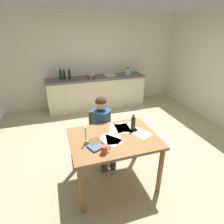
% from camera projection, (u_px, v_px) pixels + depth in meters
% --- Properties ---
extents(ground_plane, '(5.20, 5.20, 0.04)m').
position_uv_depth(ground_plane, '(124.00, 149.00, 3.74)').
color(ground_plane, tan).
extents(wall_back, '(5.20, 0.12, 2.60)m').
position_uv_depth(wall_back, '(93.00, 61.00, 5.43)').
color(wall_back, beige).
rests_on(wall_back, ground).
extents(kitchen_counter, '(2.79, 0.64, 0.90)m').
position_uv_depth(kitchen_counter, '(97.00, 92.00, 5.47)').
color(kitchen_counter, beige).
rests_on(kitchen_counter, ground).
extents(dining_table, '(1.23, 0.92, 0.79)m').
position_uv_depth(dining_table, '(114.00, 144.00, 2.69)').
color(dining_table, olive).
rests_on(dining_table, ground).
extents(chair_at_table, '(0.40, 0.40, 0.85)m').
position_uv_depth(chair_at_table, '(101.00, 132.00, 3.38)').
color(chair_at_table, olive).
rests_on(chair_at_table, ground).
extents(person_seated, '(0.32, 0.59, 1.19)m').
position_uv_depth(person_seated, '(103.00, 126.00, 3.17)').
color(person_seated, navy).
rests_on(person_seated, ground).
extents(coffee_mug, '(0.12, 0.08, 0.11)m').
position_uv_depth(coffee_mug, '(104.00, 149.00, 2.30)').
color(coffee_mug, '#D84C3F').
rests_on(coffee_mug, dining_table).
extents(candlestick, '(0.06, 0.06, 0.25)m').
position_uv_depth(candlestick, '(86.00, 139.00, 2.47)').
color(candlestick, gold).
rests_on(candlestick, dining_table).
extents(book_magazine, '(0.23, 0.23, 0.03)m').
position_uv_depth(book_magazine, '(96.00, 147.00, 2.42)').
color(book_magazine, '#446699').
rests_on(book_magazine, dining_table).
extents(book_cookery, '(0.21, 0.21, 0.03)m').
position_uv_depth(book_cookery, '(95.00, 142.00, 2.51)').
color(book_cookery, brown).
rests_on(book_cookery, dining_table).
extents(paper_letter, '(0.32, 0.36, 0.00)m').
position_uv_depth(paper_letter, '(140.00, 133.00, 2.75)').
color(paper_letter, white).
rests_on(paper_letter, dining_table).
extents(paper_bill, '(0.21, 0.30, 0.00)m').
position_uv_depth(paper_bill, '(128.00, 128.00, 2.89)').
color(paper_bill, white).
rests_on(paper_bill, dining_table).
extents(paper_envelope, '(0.35, 0.36, 0.00)m').
position_uv_depth(paper_envelope, '(110.00, 140.00, 2.58)').
color(paper_envelope, white).
rests_on(paper_envelope, dining_table).
extents(paper_receipt, '(0.30, 0.35, 0.00)m').
position_uv_depth(paper_receipt, '(117.00, 129.00, 2.87)').
color(paper_receipt, white).
rests_on(paper_receipt, dining_table).
extents(paper_notice, '(0.26, 0.33, 0.00)m').
position_uv_depth(paper_notice, '(114.00, 138.00, 2.62)').
color(paper_notice, white).
rests_on(paper_notice, dining_table).
extents(paper_flyer, '(0.23, 0.31, 0.00)m').
position_uv_depth(paper_flyer, '(122.00, 128.00, 2.90)').
color(paper_flyer, white).
rests_on(paper_flyer, dining_table).
extents(wine_bottle_on_table, '(0.07, 0.07, 0.25)m').
position_uv_depth(wine_bottle_on_table, '(133.00, 124.00, 2.79)').
color(wine_bottle_on_table, black).
rests_on(wine_bottle_on_table, dining_table).
extents(sink_unit, '(0.36, 0.36, 0.24)m').
position_uv_depth(sink_unit, '(110.00, 75.00, 5.39)').
color(sink_unit, '#B2B7BC').
rests_on(sink_unit, kitchen_counter).
extents(bottle_oil, '(0.08, 0.08, 0.30)m').
position_uv_depth(bottle_oil, '(61.00, 75.00, 5.02)').
color(bottle_oil, black).
rests_on(bottle_oil, kitchen_counter).
extents(bottle_vinegar, '(0.06, 0.06, 0.27)m').
position_uv_depth(bottle_vinegar, '(64.00, 75.00, 5.07)').
color(bottle_vinegar, black).
rests_on(bottle_vinegar, kitchen_counter).
extents(bottle_wine_red, '(0.07, 0.07, 0.29)m').
position_uv_depth(bottle_wine_red, '(69.00, 75.00, 5.02)').
color(bottle_wine_red, black).
rests_on(bottle_wine_red, kitchen_counter).
extents(mixing_bowl, '(0.26, 0.26, 0.12)m').
position_uv_depth(mixing_bowl, '(91.00, 75.00, 5.27)').
color(mixing_bowl, '#668C99').
rests_on(mixing_bowl, kitchen_counter).
extents(stovetop_kettle, '(0.18, 0.18, 0.22)m').
position_uv_depth(stovetop_kettle, '(128.00, 71.00, 5.51)').
color(stovetop_kettle, '#B7BABF').
rests_on(stovetop_kettle, kitchen_counter).
extents(wine_glass_near_sink, '(0.07, 0.07, 0.15)m').
position_uv_depth(wine_glass_near_sink, '(97.00, 72.00, 5.38)').
color(wine_glass_near_sink, silver).
rests_on(wine_glass_near_sink, kitchen_counter).
extents(wine_glass_by_kettle, '(0.07, 0.07, 0.15)m').
position_uv_depth(wine_glass_by_kettle, '(93.00, 72.00, 5.35)').
color(wine_glass_by_kettle, silver).
rests_on(wine_glass_by_kettle, kitchen_counter).
extents(teacup_on_counter, '(0.12, 0.08, 0.09)m').
position_uv_depth(teacup_on_counter, '(91.00, 77.00, 5.08)').
color(teacup_on_counter, '#D84C3F').
rests_on(teacup_on_counter, kitchen_counter).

